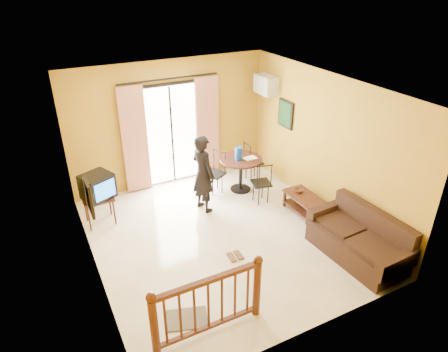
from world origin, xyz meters
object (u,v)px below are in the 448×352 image
television (97,186)px  coffee_table (304,202)px  sofa (360,240)px  standing_person (203,174)px  dining_table (241,165)px

television → coffee_table: size_ratio=0.77×
television → sofa: 4.85m
television → standing_person: (1.98, -0.45, 0.00)m
television → standing_person: 2.03m
television → coffee_table: 4.06m
coffee_table → sofa: (0.01, -1.54, 0.06)m
television → dining_table: bearing=-25.4°
dining_table → sofa: bearing=-77.1°
coffee_table → dining_table: bearing=115.2°
television → dining_table: (3.04, -0.10, -0.19)m
coffee_table → sofa: bearing=-89.8°
dining_table → standing_person: (-1.07, -0.35, 0.20)m
sofa → coffee_table: bearing=87.2°
sofa → standing_person: standing_person is taller
television → sofa: bearing=-63.0°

